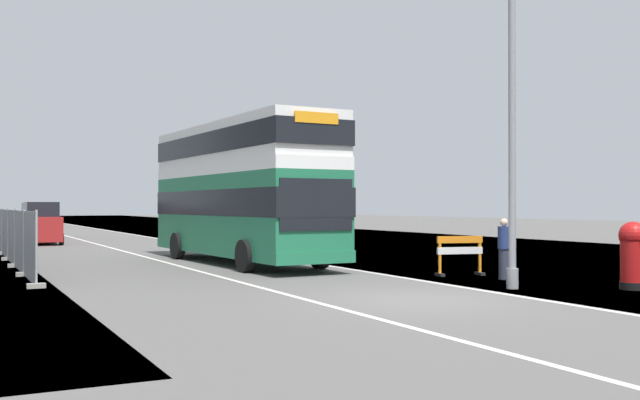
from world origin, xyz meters
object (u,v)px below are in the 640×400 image
(double_decker_bus, at_px, (241,190))
(red_pillar_postbox, at_px, (633,252))
(pedestrian_at_kerb, at_px, (504,249))
(roadworks_barrier, at_px, (460,251))
(car_receding_mid, at_px, (38,222))
(lamppost_foreground, at_px, (512,112))
(car_oncoming_near, at_px, (41,224))

(double_decker_bus, relative_size, red_pillar_postbox, 6.81)
(red_pillar_postbox, height_order, pedestrian_at_kerb, pedestrian_at_kerb)
(red_pillar_postbox, relative_size, roadworks_barrier, 1.12)
(car_receding_mid, bearing_deg, red_pillar_postbox, -73.94)
(lamppost_foreground, xyz_separation_m, roadworks_barrier, (0.94, 3.28, -3.62))
(red_pillar_postbox, distance_m, pedestrian_at_kerb, 3.46)
(car_oncoming_near, bearing_deg, double_decker_bus, -73.60)
(red_pillar_postbox, height_order, car_oncoming_near, car_oncoming_near)
(red_pillar_postbox, bearing_deg, double_decker_bus, 115.55)
(pedestrian_at_kerb, bearing_deg, double_decker_bus, 117.47)
(roadworks_barrier, distance_m, car_oncoming_near, 25.38)
(red_pillar_postbox, height_order, car_receding_mid, car_receding_mid)
(double_decker_bus, height_order, roadworks_barrier, double_decker_bus)
(double_decker_bus, xyz_separation_m, pedestrian_at_kerb, (4.46, -8.58, -1.74))
(double_decker_bus, xyz_separation_m, red_pillar_postbox, (5.66, -11.83, -1.68))
(lamppost_foreground, bearing_deg, double_decker_bus, 106.81)
(double_decker_bus, xyz_separation_m, car_oncoming_near, (-4.89, 16.62, -1.55))
(double_decker_bus, bearing_deg, red_pillar_postbox, -64.45)
(lamppost_foreground, bearing_deg, car_receding_mid, 102.69)
(lamppost_foreground, xyz_separation_m, red_pillar_postbox, (2.51, -1.43, -3.42))
(double_decker_bus, distance_m, car_receding_mid, 23.56)
(car_receding_mid, bearing_deg, roadworks_barrier, -74.32)
(roadworks_barrier, relative_size, car_receding_mid, 0.38)
(lamppost_foreground, distance_m, pedestrian_at_kerb, 4.14)
(car_oncoming_near, distance_m, car_receding_mid, 6.49)
(car_oncoming_near, bearing_deg, red_pillar_postbox, -69.66)
(pedestrian_at_kerb, bearing_deg, car_oncoming_near, 110.36)
(red_pillar_postbox, bearing_deg, lamppost_foreground, 150.41)
(lamppost_foreground, bearing_deg, car_oncoming_near, 106.56)
(car_oncoming_near, xyz_separation_m, car_receding_mid, (0.50, 6.47, -0.01))
(red_pillar_postbox, xyz_separation_m, roadworks_barrier, (-1.57, 4.71, -0.20))
(roadworks_barrier, height_order, pedestrian_at_kerb, pedestrian_at_kerb)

